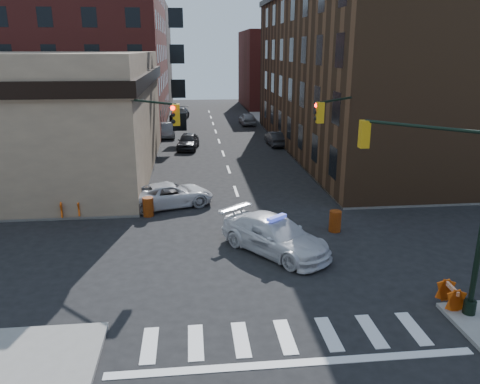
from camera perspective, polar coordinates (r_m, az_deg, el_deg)
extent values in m
plane|color=black|center=(22.35, 2.06, -7.40)|extent=(140.00, 140.00, 0.00)
cube|color=gray|center=(57.28, -26.67, 6.05)|extent=(34.00, 54.50, 0.15)
cube|color=gray|center=(59.61, 19.94, 7.21)|extent=(34.00, 54.50, 0.15)
cube|color=#9D8567|center=(39.51, -27.20, 8.31)|extent=(22.00, 22.00, 9.00)
cube|color=maroon|center=(62.16, -21.77, 18.47)|extent=(25.00, 25.00, 24.00)
cube|color=#49301D|center=(45.57, 14.81, 13.70)|extent=(14.00, 34.00, 14.00)
cube|color=#51453C|center=(83.16, -15.74, 15.61)|extent=(20.00, 18.00, 16.00)
cube|color=maroon|center=(80.01, 6.32, 14.65)|extent=(16.00, 16.00, 12.00)
cylinder|color=black|center=(19.10, 26.19, -12.47)|extent=(0.44, 0.44, 0.50)
cylinder|color=black|center=(17.64, 21.74, 7.38)|extent=(3.27, 3.27, 0.12)
cube|color=#BF8C0C|center=(18.50, 14.91, 6.84)|extent=(0.35, 0.35, 1.05)
sphere|color=#FF0C05|center=(18.64, 15.28, 7.98)|extent=(0.22, 0.22, 0.22)
sphere|color=black|center=(18.69, 15.20, 6.98)|extent=(0.22, 0.22, 0.22)
sphere|color=black|center=(18.75, 15.12, 5.99)|extent=(0.22, 0.22, 0.22)
cylinder|color=black|center=(27.18, -14.20, 5.73)|extent=(0.20, 0.20, 8.00)
cylinder|color=black|center=(28.13, -13.65, -1.77)|extent=(0.44, 0.44, 0.50)
cylinder|color=black|center=(25.07, -11.44, 10.78)|extent=(3.27, 3.27, 0.12)
cube|color=#BF8C0C|center=(23.46, -7.78, 9.32)|extent=(0.35, 0.35, 1.05)
sphere|color=#FF0C05|center=(23.26, -8.21, 10.11)|extent=(0.22, 0.22, 0.22)
sphere|color=black|center=(23.31, -8.18, 9.30)|extent=(0.22, 0.22, 0.22)
sphere|color=black|center=(23.35, -8.14, 8.50)|extent=(0.22, 0.22, 0.22)
cylinder|color=black|center=(28.63, 14.00, 6.30)|extent=(0.20, 0.20, 8.00)
cylinder|color=black|center=(29.53, 13.48, -0.86)|extent=(0.44, 0.44, 0.50)
cylinder|color=black|center=(26.27, 12.25, 11.01)|extent=(3.27, 3.27, 0.12)
cube|color=#BF8C0C|center=(24.35, 9.73, 9.51)|extent=(0.35, 0.35, 1.05)
sphere|color=#FF0C05|center=(24.42, 9.32, 10.38)|extent=(0.22, 0.22, 0.22)
sphere|color=black|center=(24.46, 9.28, 9.61)|extent=(0.22, 0.22, 0.22)
sphere|color=black|center=(24.50, 9.25, 8.85)|extent=(0.22, 0.22, 0.22)
cylinder|color=black|center=(47.93, 6.62, 7.60)|extent=(0.24, 0.24, 2.60)
sphere|color=brown|center=(47.64, 6.70, 10.03)|extent=(3.00, 3.00, 3.00)
cylinder|color=black|center=(55.68, 4.82, 8.96)|extent=(0.24, 0.24, 2.60)
sphere|color=brown|center=(55.42, 4.88, 11.06)|extent=(3.00, 3.00, 3.00)
imported|color=silver|center=(22.16, 4.27, -5.28)|extent=(5.42, 6.03, 1.68)
imported|color=silver|center=(28.83, -8.47, -0.32)|extent=(5.68, 3.81, 1.45)
imported|color=black|center=(45.31, -6.35, 6.18)|extent=(2.39, 4.71, 1.54)
imported|color=gray|center=(52.13, -8.91, 7.48)|extent=(1.90, 4.64, 1.50)
imported|color=black|center=(65.02, -7.37, 9.46)|extent=(2.87, 5.64, 1.57)
imported|color=black|center=(46.92, 4.39, 6.53)|extent=(1.71, 4.37, 1.42)
imported|color=#95969D|center=(60.03, 0.92, 8.95)|extent=(1.93, 4.55, 1.53)
imported|color=black|center=(28.08, -18.67, -0.85)|extent=(0.66, 0.43, 1.79)
imported|color=black|center=(30.92, -23.83, 0.02)|extent=(0.95, 0.85, 1.61)
imported|color=#1F262F|center=(29.32, -22.67, -0.63)|extent=(1.07, 0.63, 1.70)
cylinder|color=#DF4E0A|center=(25.15, 11.51, -3.51)|extent=(0.75, 0.75, 1.12)
cylinder|color=red|center=(27.38, -11.13, -1.78)|extent=(0.76, 0.76, 1.11)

